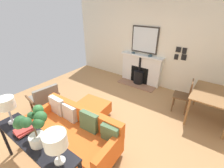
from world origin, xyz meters
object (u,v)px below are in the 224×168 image
(mantel_bowl_near, at_px, (133,53))
(potted_plant, at_px, (34,125))
(fireplace, at_px, (140,71))
(table_lamp_near_end, at_px, (6,104))
(mantel_bowl_far, at_px, (150,56))
(armchair_accent, at_px, (44,97))
(ottoman, at_px, (92,109))
(table_lamp_far_end, at_px, (55,141))
(book_stack, at_px, (24,131))
(dining_table, at_px, (213,97))
(console_table, at_px, (35,144))
(sofa, at_px, (74,132))
(dining_chair_near_fireplace, at_px, (186,94))

(mantel_bowl_near, relative_size, potted_plant, 0.19)
(fireplace, distance_m, table_lamp_near_end, 4.10)
(mantel_bowl_far, xyz_separation_m, armchair_accent, (3.00, -1.45, -0.59))
(ottoman, height_order, table_lamp_far_end, table_lamp_far_end)
(ottoman, distance_m, book_stack, 1.71)
(table_lamp_far_end, distance_m, dining_table, 3.49)
(mantel_bowl_far, relative_size, armchair_accent, 0.16)
(dining_table, bearing_deg, console_table, -32.36)
(mantel_bowl_near, height_order, ottoman, mantel_bowl_near)
(mantel_bowl_far, bearing_deg, potted_plant, 1.85)
(sofa, distance_m, console_table, 0.81)
(sofa, bearing_deg, ottoman, -159.34)
(mantel_bowl_near, height_order, console_table, mantel_bowl_near)
(ottoman, distance_m, potted_plant, 1.89)
(dining_table, bearing_deg, ottoman, -56.10)
(ottoman, bearing_deg, book_stack, 3.36)
(mantel_bowl_near, height_order, potted_plant, potted_plant)
(sofa, relative_size, console_table, 1.14)
(dining_table, bearing_deg, armchair_accent, -58.16)
(mantel_bowl_near, relative_size, dining_chair_near_fireplace, 0.14)
(sofa, relative_size, dining_table, 1.69)
(mantel_bowl_near, xyz_separation_m, dining_table, (0.88, 2.60, -0.38))
(armchair_accent, xyz_separation_m, dining_table, (-2.13, 3.43, 0.20))
(ottoman, bearing_deg, console_table, 11.70)
(console_table, distance_m, dining_table, 3.75)
(mantel_bowl_near, bearing_deg, ottoman, 6.12)
(mantel_bowl_near, bearing_deg, dining_table, 71.39)
(table_lamp_far_end, height_order, book_stack, table_lamp_far_end)
(ottoman, height_order, table_lamp_near_end, table_lamp_near_end)
(dining_table, distance_m, dining_chair_near_fireplace, 0.58)
(mantel_bowl_near, bearing_deg, armchair_accent, -15.41)
(fireplace, height_order, sofa, fireplace)
(armchair_accent, relative_size, dining_chair_near_fireplace, 0.88)
(fireplace, xyz_separation_m, dining_chair_near_fireplace, (0.84, 1.70, 0.08))
(mantel_bowl_near, distance_m, potted_plant, 4.11)
(book_stack, distance_m, dining_chair_near_fireplace, 3.61)
(mantel_bowl_far, relative_size, potted_plant, 0.20)
(mantel_bowl_near, bearing_deg, book_stack, 5.03)
(fireplace, height_order, mantel_bowl_near, mantel_bowl_near)
(potted_plant, height_order, book_stack, potted_plant)
(mantel_bowl_far, height_order, console_table, mantel_bowl_far)
(ottoman, relative_size, potted_plant, 1.25)
(table_lamp_far_end, bearing_deg, dining_table, 156.45)
(fireplace, relative_size, dining_table, 1.31)
(table_lamp_near_end, bearing_deg, mantel_bowl_far, 170.84)
(console_table, bearing_deg, table_lamp_far_end, 90.00)
(table_lamp_near_end, bearing_deg, armchair_accent, -142.58)
(sofa, bearing_deg, table_lamp_far_end, 40.74)
(potted_plant, height_order, dining_table, potted_plant)
(mantel_bowl_near, bearing_deg, table_lamp_far_end, 16.79)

